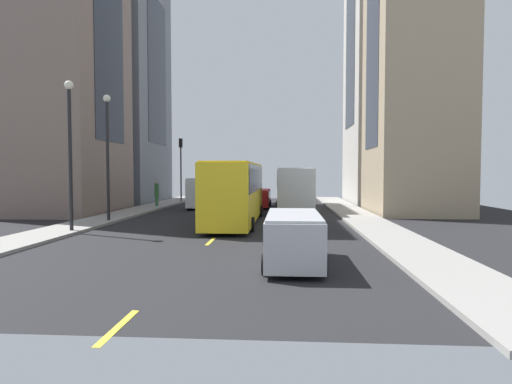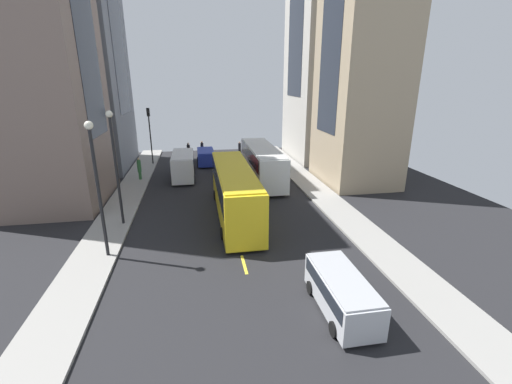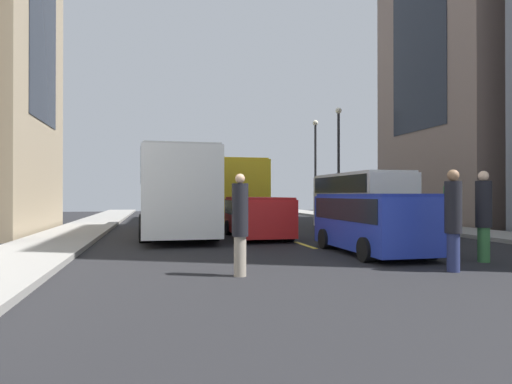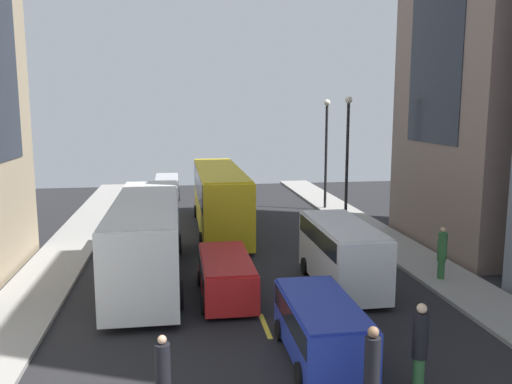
# 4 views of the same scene
# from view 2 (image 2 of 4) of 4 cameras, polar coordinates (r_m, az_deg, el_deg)

# --- Properties ---
(ground_plane) EXTENTS (42.94, 42.94, 0.00)m
(ground_plane) POSITION_cam_2_polar(r_m,az_deg,el_deg) (28.43, -4.97, -1.37)
(ground_plane) COLOR black
(sidewalk_west) EXTENTS (2.57, 44.00, 0.15)m
(sidewalk_west) POSITION_cam_2_polar(r_m,az_deg,el_deg) (30.16, 10.70, -0.31)
(sidewalk_west) COLOR gray
(sidewalk_west) RESTS_ON ground
(sidewalk_east) EXTENTS (2.57, 44.00, 0.15)m
(sidewalk_east) POSITION_cam_2_polar(r_m,az_deg,el_deg) (28.94, -21.35, -2.09)
(sidewalk_east) COLOR gray
(sidewalk_east) RESTS_ON ground
(lane_stripe_0) EXTENTS (0.16, 2.00, 0.01)m
(lane_stripe_0) POSITION_cam_2_polar(r_m,az_deg,el_deg) (48.68, -7.26, 6.86)
(lane_stripe_0) COLOR yellow
(lane_stripe_0) RESTS_ON ground
(lane_stripe_1) EXTENTS (0.16, 2.00, 0.01)m
(lane_stripe_1) POSITION_cam_2_polar(r_m,az_deg,el_deg) (38.45, -6.41, 3.83)
(lane_stripe_1) COLOR yellow
(lane_stripe_1) RESTS_ON ground
(lane_stripe_2) EXTENTS (0.16, 2.00, 0.01)m
(lane_stripe_2) POSITION_cam_2_polar(r_m,az_deg,el_deg) (28.43, -4.97, -1.36)
(lane_stripe_2) COLOR yellow
(lane_stripe_2) RESTS_ON ground
(lane_stripe_3) EXTENTS (0.16, 2.00, 0.01)m
(lane_stripe_3) POSITION_cam_2_polar(r_m,az_deg,el_deg) (18.91, -1.99, -11.96)
(lane_stripe_3) COLOR yellow
(lane_stripe_3) RESTS_ON ground
(building_west_0) EXTENTS (7.71, 10.28, 33.69)m
(building_west_0) POSITION_cam_2_polar(r_m,az_deg,el_deg) (44.73, 12.05, 27.34)
(building_west_0) COLOR #B7B2A8
(building_west_0) RESTS_ON ground
(building_west_1) EXTENTS (6.19, 8.25, 21.55)m
(building_west_1) POSITION_cam_2_polar(r_m,az_deg,el_deg) (33.78, 17.30, 19.63)
(building_west_1) COLOR tan
(building_west_1) RESTS_ON ground
(building_east_0) EXTENTS (9.48, 10.89, 26.43)m
(building_east_0) POSITION_cam_2_polar(r_m,az_deg,el_deg) (42.59, -28.63, 21.20)
(building_east_0) COLOR slate
(building_east_0) RESTS_ON ground
(building_east_1) EXTENTS (7.72, 9.38, 23.57)m
(building_east_1) POSITION_cam_2_polar(r_m,az_deg,el_deg) (31.02, -33.49, 19.64)
(building_east_1) COLOR #7A665B
(building_east_1) RESTS_ON ground
(city_bus_white) EXTENTS (2.80, 11.09, 3.35)m
(city_bus_white) POSITION_cam_2_polar(r_m,az_deg,el_deg) (33.24, 1.03, 5.20)
(city_bus_white) COLOR silver
(city_bus_white) RESTS_ON ground
(streetcar_yellow) EXTENTS (2.70, 12.11, 3.59)m
(streetcar_yellow) POSITION_cam_2_polar(r_m,az_deg,el_deg) (24.55, -3.60, 0.69)
(streetcar_yellow) COLOR yellow
(streetcar_yellow) RESTS_ON ground
(delivery_van_white) EXTENTS (2.25, 5.74, 2.58)m
(delivery_van_white) POSITION_cam_2_polar(r_m,az_deg,el_deg) (34.87, -12.05, 4.59)
(delivery_van_white) COLOR white
(delivery_van_white) RESTS_ON ground
(car_silver_0) EXTENTS (1.93, 4.55, 1.69)m
(car_silver_0) POSITION_cam_2_polar(r_m,az_deg,el_deg) (15.53, 14.06, -15.64)
(car_silver_0) COLOR #B7BABF
(car_silver_0) RESTS_ON ground
(car_blue_1) EXTENTS (2.03, 4.42, 1.71)m
(car_blue_1) POSITION_cam_2_polar(r_m,az_deg,el_deg) (40.54, -8.37, 5.95)
(car_blue_1) COLOR #2338AD
(car_blue_1) RESTS_ON ground
(car_red_2) EXTENTS (2.01, 4.67, 1.58)m
(car_red_2) POSITION_cam_2_polar(r_m,az_deg,el_deg) (35.64, -4.54, 4.27)
(car_red_2) COLOR red
(car_red_2) RESTS_ON ground
(pedestrian_crossing_near) EXTENTS (0.34, 0.34, 2.12)m
(pedestrian_crossing_near) POSITION_cam_2_polar(r_m,az_deg,el_deg) (43.32, -2.75, 7.08)
(pedestrian_crossing_near) COLOR gray
(pedestrian_crossing_near) RESTS_ON ground
(pedestrian_waiting_curb) EXTENTS (0.36, 0.36, 2.23)m
(pedestrian_waiting_curb) POSITION_cam_2_polar(r_m,az_deg,el_deg) (43.48, -8.95, 7.01)
(pedestrian_waiting_curb) COLOR navy
(pedestrian_waiting_curb) RESTS_ON ground
(pedestrian_walking_far) EXTENTS (0.37, 0.37, 2.14)m
(pedestrian_walking_far) POSITION_cam_2_polar(r_m,az_deg,el_deg) (35.38, -18.85, 3.80)
(pedestrian_walking_far) COLOR #336B38
(pedestrian_walking_far) RESTS_ON ground
(pedestrian_crossing_mid) EXTENTS (0.38, 0.38, 2.28)m
(pedestrian_crossing_mid) POSITION_cam_2_polar(r_m,az_deg,el_deg) (42.47, -11.15, 6.64)
(pedestrian_crossing_mid) COLOR #336B38
(pedestrian_crossing_mid) RESTS_ON ground
(traffic_light_near_corner) EXTENTS (0.32, 0.44, 6.32)m
(traffic_light_near_corner) POSITION_cam_2_polar(r_m,az_deg,el_deg) (41.29, -17.31, 10.50)
(traffic_light_near_corner) COLOR black
(traffic_light_near_corner) RESTS_ON ground
(streetlamp_near) EXTENTS (0.44, 0.44, 7.54)m
(streetlamp_near) POSITION_cam_2_polar(r_m,az_deg,el_deg) (23.92, -22.44, 5.33)
(streetlamp_near) COLOR black
(streetlamp_near) RESTS_ON ground
(streetlamp_far) EXTENTS (0.44, 0.44, 7.42)m
(streetlamp_far) POSITION_cam_2_polar(r_m,az_deg,el_deg) (19.66, -25.01, 2.22)
(streetlamp_far) COLOR black
(streetlamp_far) RESTS_ON ground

